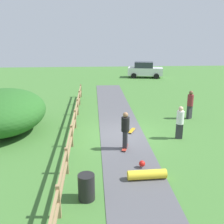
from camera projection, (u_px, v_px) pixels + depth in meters
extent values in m
plane|color=#427533|center=(122.00, 135.00, 14.20)|extent=(60.00, 60.00, 0.00)
cube|color=#515156|center=(122.00, 135.00, 14.19)|extent=(2.40, 28.00, 0.02)
cube|color=#997A51|center=(58.00, 202.00, 7.72)|extent=(0.12, 0.12, 1.10)
cube|color=#997A51|center=(67.00, 161.00, 10.18)|extent=(0.12, 0.12, 1.10)
cube|color=#997A51|center=(72.00, 136.00, 12.63)|extent=(0.12, 0.12, 1.10)
cube|color=#997A51|center=(75.00, 119.00, 15.09)|extent=(0.12, 0.12, 1.10)
cube|color=#997A51|center=(78.00, 107.00, 17.54)|extent=(0.12, 0.12, 1.10)
cube|color=#997A51|center=(79.00, 98.00, 20.00)|extent=(0.12, 0.12, 1.10)
cube|color=#997A51|center=(81.00, 91.00, 22.45)|extent=(0.12, 0.12, 1.10)
cube|color=#997A51|center=(74.00, 128.00, 13.87)|extent=(0.08, 18.00, 0.09)
cube|color=#997A51|center=(73.00, 120.00, 13.74)|extent=(0.08, 18.00, 0.09)
ellipsoid|color=#286023|center=(2.00, 112.00, 14.33)|extent=(4.61, 5.53, 2.37)
cylinder|color=black|center=(86.00, 187.00, 8.63)|extent=(0.56, 0.56, 0.90)
cube|color=#B23326|center=(125.00, 147.00, 12.46)|extent=(0.41, 0.82, 0.02)
cylinder|color=silver|center=(124.00, 146.00, 12.75)|extent=(0.05, 0.07, 0.06)
cylinder|color=silver|center=(127.00, 146.00, 12.72)|extent=(0.05, 0.07, 0.06)
cylinder|color=silver|center=(123.00, 151.00, 12.23)|extent=(0.05, 0.07, 0.06)
cylinder|color=silver|center=(126.00, 151.00, 12.20)|extent=(0.05, 0.07, 0.06)
cube|color=#2D2D33|center=(125.00, 139.00, 12.34)|extent=(0.28, 0.36, 0.82)
cylinder|color=black|center=(125.00, 124.00, 12.12)|extent=(0.47, 0.47, 0.68)
sphere|color=#9E704C|center=(126.00, 115.00, 11.99)|extent=(0.24, 0.24, 0.24)
cylinder|color=yellow|center=(147.00, 174.00, 9.88)|extent=(1.49, 0.42, 0.36)
sphere|color=red|center=(142.00, 164.00, 10.69)|extent=(0.26, 0.26, 0.26)
cube|color=#BF8C19|center=(132.00, 130.00, 14.63)|extent=(0.51, 0.81, 0.02)
cylinder|color=silver|center=(132.00, 129.00, 14.92)|extent=(0.05, 0.07, 0.06)
cylinder|color=silver|center=(134.00, 130.00, 14.87)|extent=(0.05, 0.07, 0.06)
cylinder|color=silver|center=(129.00, 133.00, 14.42)|extent=(0.05, 0.07, 0.06)
cylinder|color=silver|center=(132.00, 133.00, 14.37)|extent=(0.05, 0.07, 0.06)
cube|color=#2D2D33|center=(189.00, 112.00, 16.83)|extent=(0.38, 0.33, 0.86)
cylinder|color=maroon|center=(190.00, 100.00, 16.60)|extent=(0.52, 0.52, 0.72)
sphere|color=brown|center=(191.00, 93.00, 16.46)|extent=(0.26, 0.26, 0.26)
cube|color=#2D2D33|center=(179.00, 131.00, 13.64)|extent=(0.32, 0.20, 0.82)
cylinder|color=white|center=(180.00, 117.00, 13.42)|extent=(0.38, 0.38, 0.68)
sphere|color=beige|center=(181.00, 109.00, 13.29)|extent=(0.25, 0.25, 0.25)
cube|color=silver|center=(145.00, 71.00, 32.23)|extent=(4.45, 2.50, 0.90)
cube|color=#2D333D|center=(144.00, 65.00, 32.02)|extent=(2.47, 1.97, 0.70)
cylinder|color=black|center=(156.00, 74.00, 33.03)|extent=(0.67, 0.36, 0.64)
cylinder|color=black|center=(156.00, 76.00, 31.36)|extent=(0.67, 0.36, 0.64)
cylinder|color=black|center=(134.00, 74.00, 33.36)|extent=(0.67, 0.36, 0.64)
cylinder|color=black|center=(134.00, 76.00, 31.69)|extent=(0.67, 0.36, 0.64)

